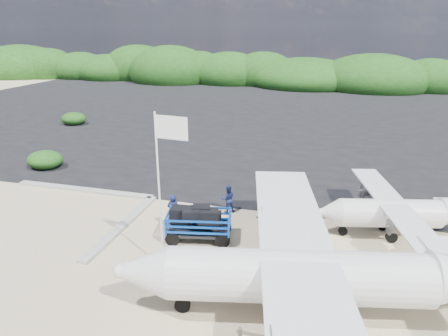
% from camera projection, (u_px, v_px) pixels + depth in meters
% --- Properties ---
extents(ground, '(160.00, 160.00, 0.00)m').
position_uv_depth(ground, '(198.00, 255.00, 17.44)').
color(ground, beige).
extents(asphalt_apron, '(90.00, 50.00, 0.04)m').
position_uv_depth(asphalt_apron, '(284.00, 115.00, 44.73)').
color(asphalt_apron, '#B2B2B2').
rests_on(asphalt_apron, ground).
extents(lagoon, '(9.00, 7.00, 0.40)m').
position_uv_depth(lagoon, '(46.00, 216.00, 21.02)').
color(lagoon, '#B2B2B2').
rests_on(lagoon, ground).
extents(vegetation_band, '(124.00, 8.00, 4.40)m').
position_uv_depth(vegetation_band, '(302.00, 85.00, 67.46)').
color(vegetation_band, '#B2B2B2').
rests_on(vegetation_band, ground).
extents(baggage_cart, '(3.46, 2.39, 1.59)m').
position_uv_depth(baggage_cart, '(199.00, 239.00, 18.74)').
color(baggage_cart, '#0C45B9').
rests_on(baggage_cart, ground).
extents(flagpole, '(1.36, 0.68, 6.55)m').
position_uv_depth(flagpole, '(164.00, 268.00, 16.53)').
color(flagpole, white).
rests_on(flagpole, ground).
extents(signboard, '(1.78, 0.25, 1.46)m').
position_uv_depth(signboard, '(255.00, 305.00, 14.30)').
color(signboard, '#562818').
rests_on(signboard, ground).
extents(crew_a, '(0.72, 0.50, 1.88)m').
position_uv_depth(crew_a, '(174.00, 212.00, 19.31)').
color(crew_a, '#141C4D').
rests_on(crew_a, ground).
extents(crew_b, '(0.91, 0.82, 1.52)m').
position_uv_depth(crew_b, '(228.00, 199.00, 21.24)').
color(crew_b, '#141C4D').
rests_on(crew_b, ground).
extents(aircraft_small, '(8.88, 8.88, 2.67)m').
position_uv_depth(aircraft_small, '(194.00, 98.00, 55.04)').
color(aircraft_small, '#B2B2B2').
rests_on(aircraft_small, ground).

